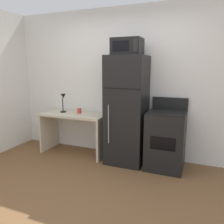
% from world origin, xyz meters
% --- Properties ---
extents(ground_plane, '(12.00, 12.00, 0.00)m').
position_xyz_m(ground_plane, '(0.00, 0.00, 0.00)').
color(ground_plane, brown).
extents(wall_back_white, '(5.00, 0.10, 2.60)m').
position_xyz_m(wall_back_white, '(0.00, 1.70, 1.30)').
color(wall_back_white, white).
rests_on(wall_back_white, ground).
extents(desk, '(1.22, 0.55, 0.75)m').
position_xyz_m(desk, '(-0.86, 1.35, 0.53)').
color(desk, beige).
rests_on(desk, ground).
extents(desk_lamp, '(0.14, 0.12, 0.35)m').
position_xyz_m(desk_lamp, '(-1.10, 1.37, 0.99)').
color(desk_lamp, black).
rests_on(desk_lamp, desk).
extents(coffee_mug, '(0.08, 0.08, 0.09)m').
position_xyz_m(coffee_mug, '(-0.79, 1.41, 0.80)').
color(coffee_mug, '#D83F33').
rests_on(coffee_mug, desk).
extents(refrigerator, '(0.62, 0.63, 1.77)m').
position_xyz_m(refrigerator, '(0.17, 1.33, 0.88)').
color(refrigerator, black).
rests_on(refrigerator, ground).
extents(microwave, '(0.46, 0.35, 0.26)m').
position_xyz_m(microwave, '(0.17, 1.31, 1.90)').
color(microwave, black).
rests_on(microwave, refrigerator).
extents(oven_range, '(0.57, 0.61, 1.10)m').
position_xyz_m(oven_range, '(0.82, 1.33, 0.47)').
color(oven_range, black).
rests_on(oven_range, ground).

